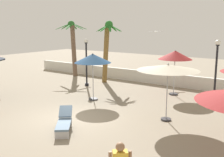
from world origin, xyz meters
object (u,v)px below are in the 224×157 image
(patio_umbrella_3, at_px, (168,68))
(seagull_0, at_px, (156,32))
(lamp_post_1, at_px, (216,66))
(lounge_chair_1, at_px, (64,121))
(palm_tree_0, at_px, (73,42))
(palm_tree_1, at_px, (107,45))
(patio_umbrella_0, at_px, (175,55))
(patio_umbrella_1, at_px, (93,59))
(lamp_post_3, at_px, (86,61))

(patio_umbrella_3, relative_size, seagull_0, 2.78)
(lamp_post_1, xyz_separation_m, lounge_chair_1, (-3.70, -8.63, -1.60))
(palm_tree_0, xyz_separation_m, palm_tree_1, (4.11, -0.67, -0.04))
(palm_tree_1, height_order, lamp_post_1, palm_tree_1)
(patio_umbrella_0, relative_size, patio_umbrella_1, 1.03)
(patio_umbrella_0, bearing_deg, palm_tree_1, 174.51)
(patio_umbrella_1, bearing_deg, patio_umbrella_0, 49.25)
(patio_umbrella_1, bearing_deg, palm_tree_0, 141.37)
(patio_umbrella_0, distance_m, lamp_post_1, 2.50)
(palm_tree_0, xyz_separation_m, lamp_post_1, (12.21, -0.95, -0.95))
(palm_tree_0, height_order, palm_tree_1, palm_tree_0)
(palm_tree_0, distance_m, lounge_chair_1, 13.07)
(patio_umbrella_0, xyz_separation_m, lamp_post_3, (-6.18, -1.23, -0.65))
(lamp_post_3, bearing_deg, palm_tree_1, 73.77)
(palm_tree_0, bearing_deg, seagull_0, 25.59)
(lounge_chair_1, bearing_deg, patio_umbrella_1, 115.30)
(patio_umbrella_3, xyz_separation_m, lamp_post_1, (0.79, 4.97, -0.45))
(seagull_0, bearing_deg, palm_tree_0, -154.41)
(patio_umbrella_1, relative_size, palm_tree_1, 0.59)
(palm_tree_1, xyz_separation_m, seagull_0, (2.18, 3.68, 0.93))
(patio_umbrella_3, xyz_separation_m, palm_tree_0, (-11.43, 5.92, 0.50))
(patio_umbrella_3, relative_size, palm_tree_1, 0.60)
(palm_tree_1, relative_size, lamp_post_3, 1.38)
(patio_umbrella_0, distance_m, patio_umbrella_3, 4.99)
(patio_umbrella_0, distance_m, palm_tree_0, 9.86)
(lamp_post_3, height_order, seagull_0, seagull_0)
(patio_umbrella_1, distance_m, palm_tree_0, 8.22)
(lamp_post_3, bearing_deg, patio_umbrella_1, -43.65)
(lamp_post_1, bearing_deg, lamp_post_3, -170.23)
(lamp_post_3, bearing_deg, patio_umbrella_0, 11.23)
(patio_umbrella_3, height_order, palm_tree_0, palm_tree_0)
(palm_tree_1, xyz_separation_m, lamp_post_3, (-0.52, -1.77, -1.06))
(palm_tree_0, height_order, lamp_post_3, palm_tree_0)
(lamp_post_1, xyz_separation_m, seagull_0, (-5.92, 3.97, 1.83))
(patio_umbrella_0, relative_size, lamp_post_3, 0.83)
(patio_umbrella_3, height_order, lamp_post_1, lamp_post_1)
(patio_umbrella_1, distance_m, lamp_post_1, 7.16)
(lamp_post_3, bearing_deg, lounge_chair_1, -55.43)
(patio_umbrella_0, bearing_deg, palm_tree_0, 172.95)
(palm_tree_0, xyz_separation_m, lounge_chair_1, (8.52, -9.58, -2.54))
(patio_umbrella_0, bearing_deg, patio_umbrella_1, -130.75)
(palm_tree_0, height_order, seagull_0, palm_tree_0)
(patio_umbrella_0, relative_size, palm_tree_0, 0.60)
(patio_umbrella_0, relative_size, palm_tree_1, 0.60)
(lounge_chair_1, xyz_separation_m, seagull_0, (-2.22, 12.59, 3.43))
(patio_umbrella_0, bearing_deg, patio_umbrella_3, -70.75)
(patio_umbrella_1, distance_m, patio_umbrella_3, 5.08)
(patio_umbrella_0, relative_size, seagull_0, 2.79)
(palm_tree_0, xyz_separation_m, seagull_0, (6.30, 3.01, 0.88))
(palm_tree_0, distance_m, palm_tree_1, 4.17)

